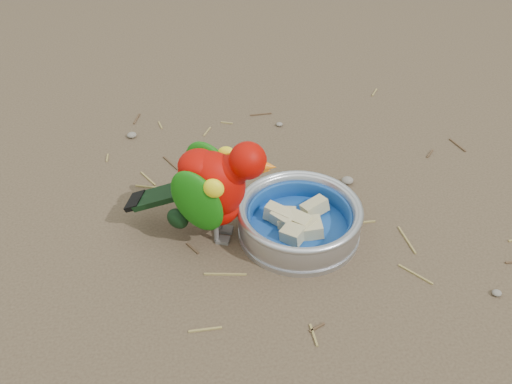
{
  "coord_description": "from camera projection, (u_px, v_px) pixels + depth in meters",
  "views": [
    {
      "loc": [
        -0.18,
        -0.77,
        0.69
      ],
      "look_at": [
        -0.08,
        -0.01,
        0.08
      ],
      "focal_mm": 40.0,
      "sensor_mm": 36.0,
      "label": 1
    }
  ],
  "objects": [
    {
      "name": "fruit_wedges",
      "position": [
        299.0,
        220.0,
        0.99
      ],
      "size": [
        0.13,
        0.13,
        0.03
      ],
      "primitive_type": null,
      "color": "tan",
      "rests_on": "food_bowl"
    },
    {
      "name": "food_bowl",
      "position": [
        299.0,
        230.0,
        1.01
      ],
      "size": [
        0.21,
        0.21,
        0.02
      ],
      "primitive_type": "cylinder",
      "color": "#B2B2BA",
      "rests_on": "ground"
    },
    {
      "name": "bowl_wall",
      "position": [
        300.0,
        217.0,
        0.99
      ],
      "size": [
        0.21,
        0.21,
        0.04
      ],
      "primitive_type": null,
      "color": "#B2B2BA",
      "rests_on": "food_bowl"
    },
    {
      "name": "lory_parrot",
      "position": [
        214.0,
        193.0,
        0.95
      ],
      "size": [
        0.26,
        0.18,
        0.19
      ],
      "primitive_type": null,
      "rotation": [
        0.0,
        0.0,
        -1.88
      ],
      "color": "#A90700",
      "rests_on": "ground"
    },
    {
      "name": "ground",
      "position": [
        301.0,
        220.0,
        1.04
      ],
      "size": [
        60.0,
        60.0,
        0.0
      ],
      "primitive_type": "plane",
      "color": "#4C3C2B"
    },
    {
      "name": "ground_debris",
      "position": [
        294.0,
        199.0,
        1.08
      ],
      "size": [
        0.9,
        0.8,
        0.01
      ],
      "primitive_type": null,
      "color": "olive",
      "rests_on": "ground"
    }
  ]
}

